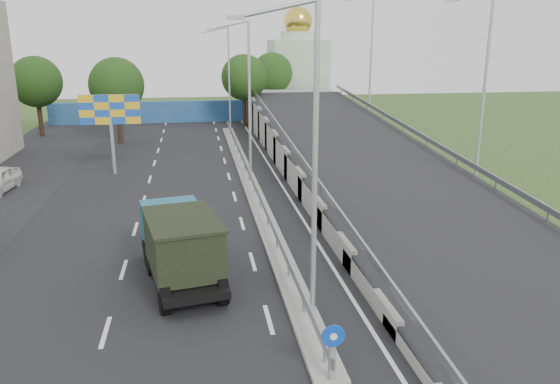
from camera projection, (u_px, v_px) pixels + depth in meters
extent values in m
cube|color=black|center=(205.00, 203.00, 31.36)|extent=(26.00, 90.00, 0.04)
cube|color=gray|center=(249.00, 182.00, 35.59)|extent=(1.00, 44.00, 0.20)
cube|color=gray|center=(430.00, 143.00, 36.83)|extent=(0.10, 50.00, 0.32)
cube|color=gray|center=(292.00, 147.00, 35.40)|extent=(0.10, 50.00, 0.32)
cube|color=gray|center=(249.00, 172.00, 35.41)|extent=(0.08, 44.00, 0.32)
cylinder|color=gray|center=(249.00, 176.00, 35.48)|extent=(0.09, 0.09, 0.60)
cylinder|color=black|center=(332.00, 359.00, 14.67)|extent=(0.20, 0.20, 1.20)
cylinder|color=#0C3FBF|center=(333.00, 336.00, 14.39)|extent=(0.64, 0.05, 0.64)
cylinder|color=white|center=(334.00, 337.00, 14.36)|extent=(0.20, 0.03, 0.20)
cylinder|color=#B2B5B7|center=(315.00, 168.00, 17.14)|extent=(0.18, 0.18, 10.00)
cylinder|color=#B2B5B7|center=(277.00, 9.00, 15.67)|extent=(2.57, 0.12, 0.66)
cube|color=#B2B5B7|center=(236.00, 18.00, 15.56)|extent=(0.50, 0.18, 0.12)
cylinder|color=#B2B5B7|center=(250.00, 100.00, 36.15)|extent=(0.18, 0.18, 10.00)
cylinder|color=#B2B5B7|center=(230.00, 25.00, 34.68)|extent=(2.57, 0.12, 0.66)
cube|color=#B2B5B7|center=(211.00, 29.00, 34.57)|extent=(0.50, 0.18, 0.12)
cylinder|color=#B2B5B7|center=(229.00, 79.00, 55.17)|extent=(0.18, 0.18, 10.00)
cylinder|color=#B2B5B7|center=(216.00, 30.00, 53.70)|extent=(2.57, 0.12, 0.66)
cube|color=#B2B5B7|center=(204.00, 33.00, 53.58)|extent=(0.50, 0.18, 0.12)
cube|color=navy|center=(188.00, 112.00, 61.31)|extent=(30.00, 0.50, 2.40)
cube|color=#B2CCAD|center=(297.00, 76.00, 70.12)|extent=(7.00, 7.00, 9.00)
cylinder|color=#B2CCAD|center=(298.00, 36.00, 68.77)|extent=(4.40, 4.40, 1.00)
sphere|color=gold|center=(298.00, 21.00, 68.31)|extent=(3.60, 3.60, 3.60)
cone|color=gold|center=(298.00, 5.00, 67.76)|extent=(0.30, 0.30, 1.20)
cylinder|color=#B2B5B7|center=(113.00, 146.00, 37.52)|extent=(0.24, 0.24, 4.00)
cube|color=gold|center=(110.00, 110.00, 36.84)|extent=(4.00, 0.20, 2.00)
cylinder|color=black|center=(119.00, 121.00, 48.78)|extent=(0.44, 0.44, 4.00)
sphere|color=black|center=(117.00, 85.00, 47.91)|extent=(4.80, 4.80, 4.80)
cylinder|color=black|center=(245.00, 108.00, 58.19)|extent=(0.44, 0.44, 4.00)
sphere|color=black|center=(244.00, 77.00, 57.32)|extent=(4.80, 4.80, 4.80)
cylinder|color=black|center=(40.00, 116.00, 52.33)|extent=(0.44, 0.44, 4.00)
sphere|color=black|center=(36.00, 82.00, 51.46)|extent=(4.80, 4.80, 4.80)
cylinder|color=black|center=(272.00, 100.00, 65.45)|extent=(0.44, 0.44, 4.00)
sphere|color=black|center=(272.00, 73.00, 64.58)|extent=(4.80, 4.80, 4.80)
cylinder|color=black|center=(149.00, 253.00, 22.62)|extent=(0.55, 1.15, 1.10)
cylinder|color=black|center=(197.00, 247.00, 23.28)|extent=(0.55, 1.15, 1.10)
cylinder|color=black|center=(151.00, 261.00, 21.80)|extent=(0.55, 1.15, 1.10)
cylinder|color=black|center=(201.00, 254.00, 22.46)|extent=(0.55, 1.15, 1.10)
cylinder|color=black|center=(164.00, 299.00, 18.63)|extent=(0.55, 1.15, 1.10)
cylinder|color=black|center=(222.00, 290.00, 19.28)|extent=(0.55, 1.15, 1.10)
cube|color=black|center=(182.00, 265.00, 21.00)|extent=(3.44, 6.54, 0.30)
cube|color=navy|center=(171.00, 222.00, 22.86)|extent=(2.57, 2.01, 1.71)
cube|color=black|center=(167.00, 207.00, 23.44)|extent=(1.88, 0.42, 0.70)
cube|color=black|center=(169.00, 239.00, 23.92)|extent=(2.29, 0.58, 0.50)
cube|color=black|center=(183.00, 244.00, 20.16)|extent=(3.08, 4.20, 1.81)
cube|color=black|center=(182.00, 219.00, 19.90)|extent=(3.20, 4.31, 0.12)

